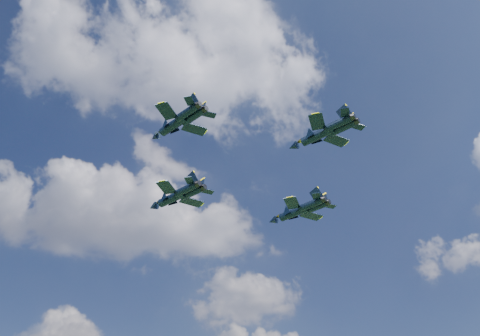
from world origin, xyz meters
name	(u,v)px	position (x,y,z in m)	size (l,w,h in m)	color
jet_lead	(170,199)	(-14.29, 14.14, 60.49)	(15.92, 16.22, 4.37)	black
jet_left	(172,126)	(-14.03, -13.58, 59.75)	(12.63, 13.82, 3.61)	black
jet_right	(292,213)	(15.23, 15.77, 59.58)	(15.45, 16.33, 4.33)	black
jet_slot	(315,136)	(13.08, -14.60, 59.16)	(13.46, 13.83, 3.71)	black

